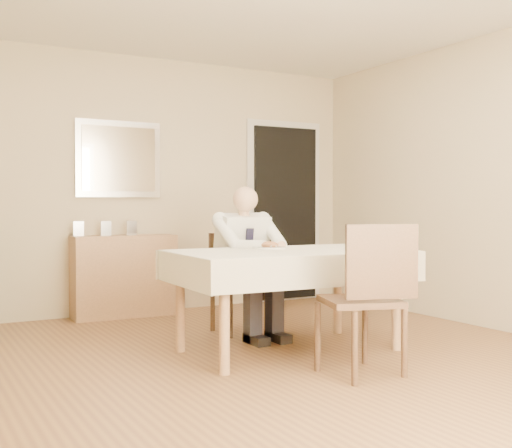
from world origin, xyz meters
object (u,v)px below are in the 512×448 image
seated_man (251,253)px  dining_table (289,262)px  chair_near (369,290)px  coffee_mug (364,243)px  chair_far (235,276)px  sideboard (124,276)px

seated_man → dining_table: bearing=-90.0°
dining_table → seated_man: 0.59m
dining_table → chair_near: chair_near is taller
coffee_mug → dining_table: bearing=164.8°
chair_far → sideboard: (-0.62, 1.18, -0.08)m
dining_table → chair_far: (0.00, 0.88, -0.19)m
chair_near → coffee_mug: bearing=72.1°
dining_table → seated_man: seated_man is taller
sideboard → dining_table: bearing=-71.6°
chair_far → chair_near: size_ratio=0.87×
dining_table → sideboard: sideboard is taller
chair_far → sideboard: chair_far is taller
coffee_mug → chair_far: bearing=119.4°
dining_table → chair_near: bearing=-84.9°
seated_man → sideboard: 1.62m
chair_far → seated_man: seated_man is taller
dining_table → coffee_mug: (0.58, -0.16, 0.13)m
coffee_mug → sideboard: size_ratio=0.11×
seated_man → coffee_mug: bearing=-52.2°
seated_man → coffee_mug: seated_man is taller
dining_table → sideboard: size_ratio=1.76×
chair_far → chair_near: 1.75m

